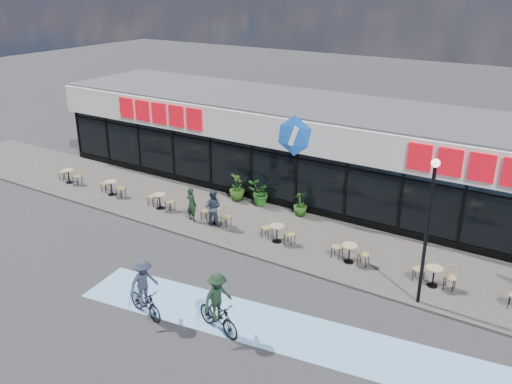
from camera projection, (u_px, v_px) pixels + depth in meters
ground at (206, 274)px, 20.38m from camera, size 120.00×120.00×0.00m
sidewalk at (268, 229)px, 23.89m from camera, size 44.00×5.00×0.10m
bike_lane at (278, 329)px, 17.21m from camera, size 14.17×4.13×0.01m
building at (325, 149)px, 27.29m from camera, size 30.60×6.57×4.75m
lamp_post at (428, 221)px, 17.36m from camera, size 0.28×0.28×5.14m
bistro_set_0 at (70, 174)px, 29.05m from camera, size 1.54×0.62×0.90m
bistro_set_1 at (113, 186)px, 27.43m from camera, size 1.54×0.62×0.90m
bistro_set_2 at (161, 199)px, 25.81m from camera, size 1.54×0.62×0.90m
bistro_set_3 at (216, 214)px, 24.20m from camera, size 1.54×0.62×0.90m
bistro_set_4 at (278, 231)px, 22.58m from camera, size 1.54×0.62×0.90m
bistro_set_5 at (350, 251)px, 20.96m from camera, size 1.54×0.62×0.90m
bistro_set_6 at (434, 274)px, 19.35m from camera, size 1.54×0.62×0.90m
potted_plant_left at (237, 187)px, 26.65m from camera, size 1.07×1.07×1.36m
potted_plant_mid at (260, 194)px, 26.06m from camera, size 1.39×1.42×1.19m
potted_plant_right at (300, 204)px, 24.97m from camera, size 0.89×0.89×1.16m
patron_left at (192, 204)px, 24.38m from camera, size 0.64×0.47×1.59m
patron_right at (213, 207)px, 23.96m from camera, size 0.95×0.82×1.65m
cyclist_a at (218, 307)px, 16.78m from camera, size 1.92×1.16×2.07m
cyclist_c at (144, 292)px, 17.57m from camera, size 1.78×1.16×2.07m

